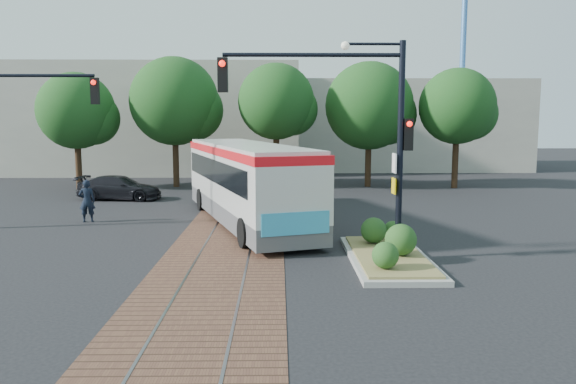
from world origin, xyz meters
name	(u,v)px	position (x,y,z in m)	size (l,w,h in m)	color
ground	(225,253)	(0.00, 0.00, 0.00)	(120.00, 120.00, 0.00)	black
trackbed	(235,228)	(0.00, 4.00, 0.01)	(3.60, 40.00, 0.02)	brown
tree_row	(271,105)	(1.21, 16.42, 4.85)	(26.40, 5.60, 7.67)	#382314
warehouses	(252,122)	(-0.53, 28.75, 3.81)	(40.00, 13.00, 8.00)	#ADA899
crane	(463,41)	(18.00, 34.00, 10.88)	(8.00, 0.50, 18.00)	#3F72B2
city_bus	(246,179)	(0.37, 5.05, 1.73)	(5.87, 11.74, 3.10)	#4C4C4F
traffic_island	(389,249)	(4.82, -0.90, 0.33)	(2.20, 5.20, 1.13)	gray
signal_pole_main	(357,115)	(3.86, -0.81, 4.16)	(5.49, 0.46, 6.00)	black
signal_pole_left	(3,124)	(-8.37, 4.00, 3.86)	(4.99, 0.34, 6.00)	black
officer	(87,201)	(-5.92, 5.30, 0.84)	(0.61, 0.40, 1.68)	black
parked_car	(120,188)	(-6.39, 11.49, 0.61)	(1.70, 4.17, 1.21)	black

